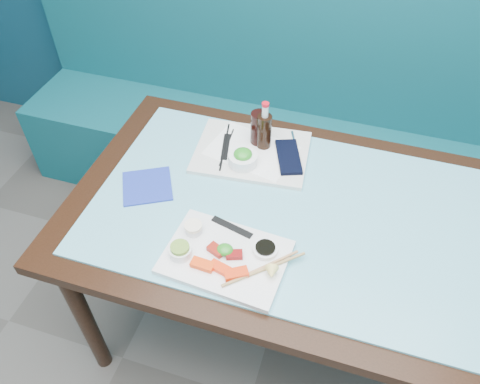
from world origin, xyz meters
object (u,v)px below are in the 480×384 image
(sashimi_plate, at_px, (226,257))
(seaweed_bowl, at_px, (243,159))
(blue_napkin, at_px, (147,186))
(cola_glass, at_px, (259,128))
(cola_bottle_body, at_px, (264,133))
(booth_bench, at_px, (319,140))
(serving_tray, at_px, (252,152))
(dining_table, at_px, (283,226))

(sashimi_plate, relative_size, seaweed_bowl, 3.46)
(sashimi_plate, relative_size, blue_napkin, 2.18)
(sashimi_plate, relative_size, cola_glass, 2.76)
(cola_bottle_body, xyz_separation_m, blue_napkin, (-0.32, -0.30, -0.07))
(booth_bench, bearing_deg, cola_bottle_body, -103.78)
(serving_tray, xyz_separation_m, seaweed_bowl, (-0.01, -0.07, 0.03))
(cola_bottle_body, bearing_deg, seaweed_bowl, -110.98)
(cola_glass, bearing_deg, blue_napkin, -132.88)
(dining_table, height_order, cola_bottle_body, cola_bottle_body)
(seaweed_bowl, bearing_deg, dining_table, -38.11)
(dining_table, height_order, cola_glass, cola_glass)
(dining_table, xyz_separation_m, sashimi_plate, (-0.12, -0.25, 0.10))
(seaweed_bowl, distance_m, blue_napkin, 0.34)
(dining_table, distance_m, sashimi_plate, 0.29)
(sashimi_plate, xyz_separation_m, cola_glass, (-0.05, 0.52, 0.07))
(sashimi_plate, bearing_deg, serving_tray, 101.29)
(booth_bench, relative_size, cola_glass, 23.69)
(booth_bench, bearing_deg, sashimi_plate, -96.13)
(seaweed_bowl, bearing_deg, booth_bench, 75.00)
(seaweed_bowl, bearing_deg, cola_bottle_body, 69.02)
(serving_tray, height_order, seaweed_bowl, seaweed_bowl)
(booth_bench, height_order, sashimi_plate, booth_bench)
(booth_bench, relative_size, serving_tray, 7.54)
(dining_table, bearing_deg, cola_bottle_body, 118.79)
(dining_table, distance_m, cola_glass, 0.36)
(cola_bottle_body, relative_size, blue_napkin, 0.92)
(cola_bottle_body, distance_m, blue_napkin, 0.45)
(sashimi_plate, bearing_deg, blue_napkin, 153.83)
(cola_bottle_body, bearing_deg, dining_table, -61.21)
(dining_table, distance_m, serving_tray, 0.30)
(dining_table, distance_m, seaweed_bowl, 0.27)
(blue_napkin, bearing_deg, dining_table, 5.42)
(serving_tray, height_order, cola_glass, cola_glass)
(seaweed_bowl, bearing_deg, sashimi_plate, -79.94)
(cola_glass, distance_m, cola_bottle_body, 0.03)
(sashimi_plate, bearing_deg, cola_glass, 99.44)
(booth_bench, height_order, blue_napkin, booth_bench)
(cola_bottle_body, bearing_deg, booth_bench, 76.22)
(cola_glass, height_order, cola_bottle_body, cola_bottle_body)
(sashimi_plate, relative_size, cola_bottle_body, 2.38)
(dining_table, relative_size, cola_glass, 11.06)
(serving_tray, relative_size, cola_bottle_body, 2.71)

